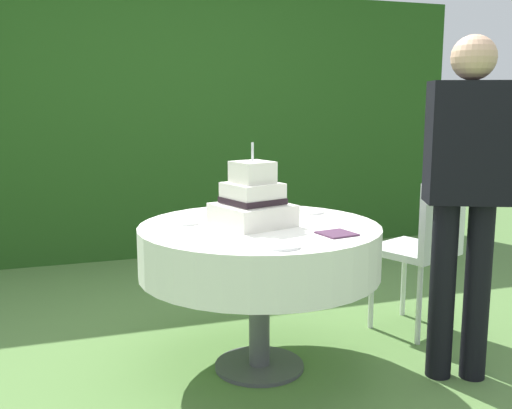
% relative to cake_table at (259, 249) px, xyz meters
% --- Properties ---
extents(ground_plane, '(20.00, 20.00, 0.00)m').
position_rel_cake_table_xyz_m(ground_plane, '(0.00, 0.00, -0.61)').
color(ground_plane, '#547A3D').
extents(foliage_hedge, '(5.27, 0.64, 2.21)m').
position_rel_cake_table_xyz_m(foliage_hedge, '(0.00, 2.62, 0.50)').
color(foliage_hedge, '#234C19').
rests_on(foliage_hedge, ground_plane).
extents(cake_table, '(1.16, 1.16, 0.73)m').
position_rel_cake_table_xyz_m(cake_table, '(0.00, 0.00, 0.00)').
color(cake_table, '#4C4C51').
rests_on(cake_table, ground_plane).
extents(wedding_cake, '(0.40, 0.40, 0.40)m').
position_rel_cake_table_xyz_m(wedding_cake, '(-0.03, 0.01, 0.23)').
color(wedding_cake, white).
rests_on(wedding_cake, cake_table).
extents(serving_plate_near, '(0.11, 0.11, 0.01)m').
position_rel_cake_table_xyz_m(serving_plate_near, '(-0.32, 0.14, 0.13)').
color(serving_plate_near, white).
rests_on(serving_plate_near, cake_table).
extents(serving_plate_far, '(0.13, 0.13, 0.01)m').
position_rel_cake_table_xyz_m(serving_plate_far, '(0.36, 0.21, 0.13)').
color(serving_plate_far, white).
rests_on(serving_plate_far, cake_table).
extents(serving_plate_left, '(0.14, 0.14, 0.01)m').
position_rel_cake_table_xyz_m(serving_plate_left, '(-0.16, 0.35, 0.13)').
color(serving_plate_left, white).
rests_on(serving_plate_left, cake_table).
extents(serving_plate_right, '(0.14, 0.14, 0.01)m').
position_rel_cake_table_xyz_m(serving_plate_right, '(-0.05, -0.45, 0.13)').
color(serving_plate_right, white).
rests_on(serving_plate_right, cake_table).
extents(napkin_stack, '(0.17, 0.17, 0.01)m').
position_rel_cake_table_xyz_m(napkin_stack, '(0.26, -0.31, 0.12)').
color(napkin_stack, '#4C2D47').
rests_on(napkin_stack, cake_table).
extents(garden_chair, '(0.52, 0.52, 0.89)m').
position_rel_cake_table_xyz_m(garden_chair, '(1.03, 0.13, -0.07)').
color(garden_chair, white).
rests_on(garden_chair, ground_plane).
extents(standing_person, '(0.41, 0.33, 1.60)m').
position_rel_cake_table_xyz_m(standing_person, '(0.86, -0.39, 0.32)').
color(standing_person, black).
rests_on(standing_person, ground_plane).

